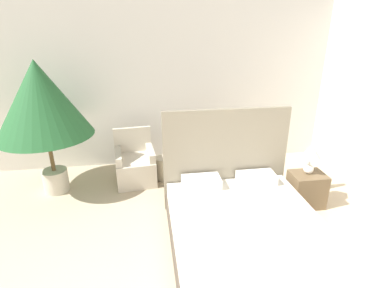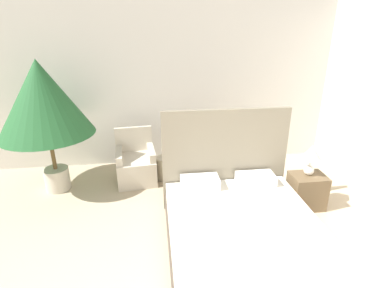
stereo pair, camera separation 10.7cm
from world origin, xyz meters
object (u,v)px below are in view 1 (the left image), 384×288
(potted_palm, at_px, (41,101))
(table_lamp, at_px, (311,154))
(armchair_near_window_left, at_px, (135,166))
(side_table, at_px, (165,168))
(bed, at_px, (247,232))
(nightstand, at_px, (306,189))
(armchair_near_window_right, at_px, (192,162))

(potted_palm, xyz_separation_m, table_lamp, (3.71, -0.95, -0.65))
(armchair_near_window_left, relative_size, side_table, 2.13)
(table_lamp, distance_m, side_table, 2.33)
(side_table, bearing_deg, bed, -66.85)
(side_table, bearing_deg, armchair_near_window_left, 176.94)
(table_lamp, relative_size, side_table, 1.10)
(nightstand, xyz_separation_m, side_table, (-1.98, 1.10, -0.05))
(bed, relative_size, armchair_near_window_right, 2.63)
(nightstand, xyz_separation_m, table_lamp, (0.00, 0.03, 0.55))
(armchair_near_window_right, xyz_separation_m, potted_palm, (-2.22, -0.15, 1.19))
(armchair_near_window_left, xyz_separation_m, armchair_near_window_right, (0.97, -0.00, 0.00))
(nightstand, bearing_deg, armchair_near_window_right, 143.05)
(side_table, bearing_deg, armchair_near_window_right, 3.04)
(armchair_near_window_left, height_order, potted_palm, potted_palm)
(nightstand, height_order, side_table, nightstand)
(bed, bearing_deg, armchair_near_window_left, 123.93)
(armchair_near_window_right, height_order, table_lamp, table_lamp)
(bed, distance_m, potted_palm, 3.33)
(table_lamp, bearing_deg, armchair_near_window_right, 143.72)
(bed, height_order, table_lamp, bed)
(bed, height_order, potted_palm, potted_palm)
(potted_palm, relative_size, nightstand, 4.06)
(armchair_near_window_right, relative_size, side_table, 2.13)
(nightstand, relative_size, side_table, 1.25)
(nightstand, relative_size, table_lamp, 1.14)
(nightstand, bearing_deg, side_table, 150.97)
(potted_palm, bearing_deg, armchair_near_window_right, 3.84)
(armchair_near_window_left, bearing_deg, nightstand, -30.37)
(nightstand, bearing_deg, potted_palm, 165.25)
(armchair_near_window_right, bearing_deg, armchair_near_window_left, -172.43)
(bed, xyz_separation_m, armchair_near_window_right, (-0.33, 1.93, 0.00))
(armchair_near_window_left, xyz_separation_m, nightstand, (2.47, -1.13, -0.01))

